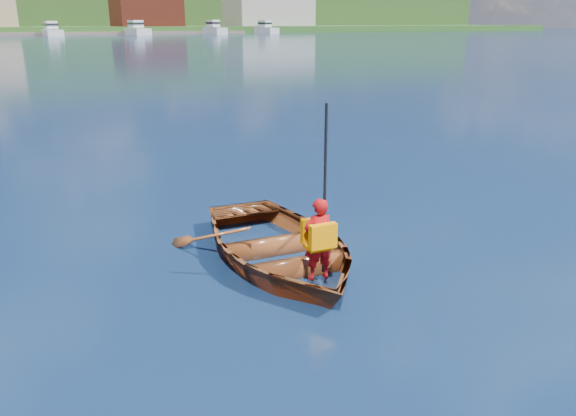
# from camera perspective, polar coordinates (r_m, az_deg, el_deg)

# --- Properties ---
(ground) EXTENTS (600.00, 600.00, 0.00)m
(ground) POSITION_cam_1_polar(r_m,az_deg,el_deg) (7.82, -11.52, -5.45)
(ground) COLOR #14243B
(ground) RESTS_ON ground
(rowboat) EXTENTS (2.84, 3.74, 0.73)m
(rowboat) POSITION_cam_1_polar(r_m,az_deg,el_deg) (7.64, -0.96, -3.90)
(rowboat) COLOR brown
(rowboat) RESTS_ON ground
(child_paddler) EXTENTS (0.40, 0.36, 2.12)m
(child_paddler) POSITION_cam_1_polar(r_m,az_deg,el_deg) (6.78, 3.12, -3.02)
(child_paddler) COLOR #B10D11
(child_paddler) RESTS_ON ground
(marina_yachts) EXTENTS (137.88, 13.41, 4.29)m
(marina_yachts) POSITION_cam_1_polar(r_m,az_deg,el_deg) (150.44, -26.79, 15.80)
(marina_yachts) COLOR silver
(marina_yachts) RESTS_ON ground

